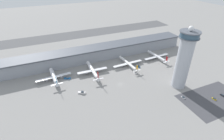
{
  "coord_description": "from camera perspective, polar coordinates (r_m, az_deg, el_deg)",
  "views": [
    {
      "loc": [
        -71.35,
        -140.81,
        113.24
      ],
      "look_at": [
        -2.97,
        15.73,
        10.65
      ],
      "focal_mm": 28.0,
      "sensor_mm": 36.0,
      "label": 1
    }
  ],
  "objects": [
    {
      "name": "service_truck_baggage",
      "position": [
        216.13,
        7.44,
        -0.56
      ],
      "size": [
        4.3,
        8.68,
        3.16
      ],
      "color": "black",
      "rests_on": "ground"
    },
    {
      "name": "terminal_building",
      "position": [
        245.82,
        -4.46,
        5.76
      ],
      "size": [
        260.24,
        25.0,
        17.51
      ],
      "color": "#9399A3",
      "rests_on": "ground"
    },
    {
      "name": "control_tower",
      "position": [
        189.57,
        22.45,
        3.36
      ],
      "size": [
        19.35,
        19.35,
        66.34
      ],
      "color": "#ADB2BC",
      "rests_on": "ground"
    },
    {
      "name": "airplane_gate_delta",
      "position": [
        253.03,
        14.47,
        4.32
      ],
      "size": [
        40.21,
        39.43,
        11.54
      ],
      "color": "white",
      "rests_on": "ground"
    },
    {
      "name": "airplane_gate_bravo",
      "position": [
        211.43,
        -6.32,
        -0.14
      ],
      "size": [
        36.99,
        43.95,
        13.84
      ],
      "color": "white",
      "rests_on": "ground"
    },
    {
      "name": "service_truck_fuel",
      "position": [
        228.96,
        8.51,
        1.23
      ],
      "size": [
        3.54,
        6.17,
        2.56
      ],
      "color": "black",
      "rests_on": "ground"
    },
    {
      "name": "ground_plane",
      "position": [
        194.27,
        2.67,
        -4.71
      ],
      "size": [
        1000.0,
        1000.0,
        0.0
      ],
      "primitive_type": "plane",
      "color": "gray"
    },
    {
      "name": "car_yellow_taxi",
      "position": [
        210.13,
        32.35,
        -7.0
      ],
      "size": [
        1.85,
        4.55,
        1.47
      ],
      "color": "black",
      "rests_on": "ground"
    },
    {
      "name": "car_red_hatchback",
      "position": [
        200.92,
        30.38,
        -8.13
      ],
      "size": [
        1.95,
        4.39,
        1.37
      ],
      "color": "black",
      "rests_on": "ground"
    },
    {
      "name": "service_truck_catering",
      "position": [
        183.66,
        -9.82,
        -7.28
      ],
      "size": [
        7.94,
        6.05,
        2.52
      ],
      "color": "black",
      "rests_on": "ground"
    },
    {
      "name": "service_truck_water",
      "position": [
        209.18,
        -14.37,
        -2.6
      ],
      "size": [
        7.83,
        4.8,
        2.53
      ],
      "color": "black",
      "rests_on": "ground"
    },
    {
      "name": "runway_strip",
      "position": [
        346.64,
        -10.62,
        11.4
      ],
      "size": [
        390.36,
        44.0,
        0.01
      ],
      "primitive_type": "cube",
      "color": "#515154",
      "rests_on": "ground"
    },
    {
      "name": "airplane_gate_charlie",
      "position": [
        227.73,
        5.28,
        2.14
      ],
      "size": [
        41.79,
        42.97,
        11.19
      ],
      "color": "white",
      "rests_on": "ground"
    },
    {
      "name": "airplane_gate_alpha",
      "position": [
        209.24,
        -18.46,
        -2.11
      ],
      "size": [
        39.5,
        36.17,
        14.13
      ],
      "color": "silver",
      "rests_on": "ground"
    },
    {
      "name": "car_silver_sedan",
      "position": [
        189.18,
        22.22,
        -8.32
      ],
      "size": [
        2.01,
        4.29,
        1.43
      ],
      "color": "black",
      "rests_on": "ground"
    },
    {
      "name": "parking_lot_surface",
      "position": [
        200.93,
        30.2,
        -8.26
      ],
      "size": [
        64.0,
        40.0,
        0.01
      ],
      "primitive_type": "cube",
      "color": "#424247",
      "rests_on": "ground"
    }
  ]
}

